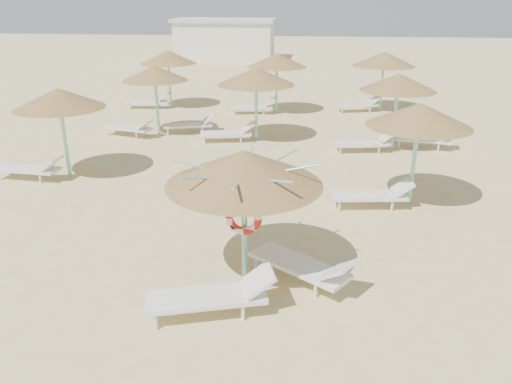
# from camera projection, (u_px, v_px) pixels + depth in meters

# --- Properties ---
(ground) EXTENTS (120.00, 120.00, 0.00)m
(ground) POSITION_uv_depth(u_px,v_px,m) (224.00, 281.00, 9.65)
(ground) COLOR #DABE84
(ground) RESTS_ON ground
(main_palapa) EXTENTS (2.89, 2.89, 2.59)m
(main_palapa) POSITION_uv_depth(u_px,v_px,m) (244.00, 168.00, 8.99)
(main_palapa) COLOR #7DD7D9
(main_palapa) RESTS_ON ground
(lounger_main_a) EXTENTS (2.29, 1.26, 0.80)m
(lounger_main_a) POSITION_uv_depth(u_px,v_px,m) (215.00, 295.00, 8.53)
(lounger_main_a) COLOR silver
(lounger_main_a) RESTS_ON ground
(lounger_main_b) EXTENTS (2.17, 1.80, 0.80)m
(lounger_main_b) POSITION_uv_depth(u_px,v_px,m) (305.00, 266.00, 9.45)
(lounger_main_b) COLOR silver
(lounger_main_b) RESTS_ON ground
(palapa_field) EXTENTS (14.43, 14.18, 2.72)m
(palapa_field) POSITION_uv_depth(u_px,v_px,m) (268.00, 75.00, 18.95)
(palapa_field) COLOR #7DD7D9
(palapa_field) RESTS_ON ground
(service_hut) EXTENTS (8.40, 4.40, 3.25)m
(service_hut) POSITION_uv_depth(u_px,v_px,m) (225.00, 39.00, 41.98)
(service_hut) COLOR silver
(service_hut) RESTS_ON ground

